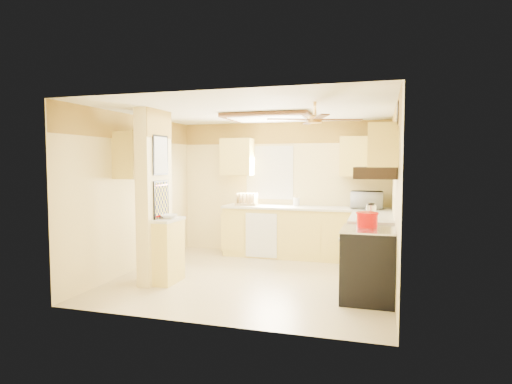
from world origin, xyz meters
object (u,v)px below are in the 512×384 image
(microwave, at_px, (367,200))
(dutch_oven, at_px, (367,219))
(kettle, at_px, (371,211))
(stove, at_px, (368,264))
(bowl, at_px, (169,216))

(microwave, relative_size, dutch_oven, 1.90)
(dutch_oven, bearing_deg, kettle, 87.17)
(dutch_oven, bearing_deg, microwave, 91.86)
(stove, height_order, bowl, bowl)
(dutch_oven, relative_size, kettle, 1.27)
(stove, distance_m, microwave, 2.27)
(microwave, distance_m, bowl, 3.47)
(microwave, relative_size, bowl, 2.26)
(kettle, bearing_deg, stove, -90.71)
(stove, xyz_separation_m, kettle, (0.01, 0.80, 0.58))
(bowl, relative_size, dutch_oven, 0.84)
(microwave, xyz_separation_m, bowl, (-2.70, -2.17, -0.12))
(stove, bearing_deg, dutch_oven, 98.75)
(bowl, distance_m, dutch_oven, 2.77)
(microwave, bearing_deg, dutch_oven, 93.52)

